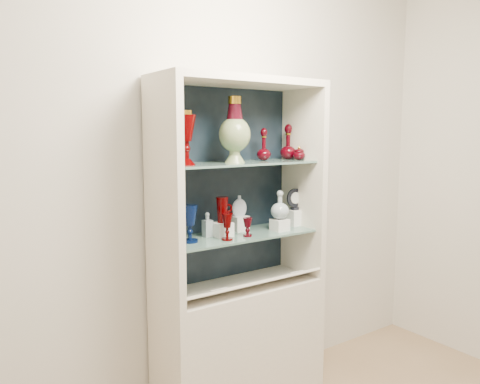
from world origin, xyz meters
TOP-DOWN VIEW (x-y plane):
  - wall_back at (0.00, 1.75)m, footprint 3.50×0.02m
  - cabinet_base at (0.00, 1.53)m, footprint 1.00×0.40m
  - cabinet_back_panel at (0.00, 1.72)m, footprint 0.98×0.02m
  - cabinet_side_left at (-0.48, 1.53)m, footprint 0.04×0.40m
  - cabinet_side_right at (0.48, 1.53)m, footprint 0.04×0.40m
  - cabinet_top_cap at (0.00, 1.53)m, footprint 1.00×0.40m
  - shelf_lower at (0.00, 1.55)m, footprint 0.92×0.34m
  - shelf_upper at (0.00, 1.55)m, footprint 0.92×0.34m
  - label_ledge at (0.00, 1.42)m, footprint 0.92×0.17m
  - label_card_0 at (-0.23, 1.42)m, footprint 0.10×0.06m
  - label_card_1 at (0.32, 1.42)m, footprint 0.10×0.06m
  - pedestal_lamp_left at (-0.44, 1.57)m, footprint 0.12×0.12m
  - pedestal_lamp_right at (-0.35, 1.52)m, footprint 0.13×0.13m
  - enamel_urn at (-0.04, 1.53)m, footprint 0.21×0.21m
  - ruby_decanter_a at (0.21, 1.58)m, footprint 0.09×0.09m
  - ruby_decanter_b at (0.42, 1.60)m, footprint 0.13×0.13m
  - lidded_bowl at (0.43, 1.51)m, footprint 0.08×0.08m
  - cobalt_goblet at (-0.33, 1.54)m, footprint 0.10×0.10m
  - ruby_goblet_tall at (-0.13, 1.46)m, footprint 0.07×0.07m
  - ruby_goblet_small at (0.01, 1.47)m, footprint 0.06×0.06m
  - riser_ruby_pitcher at (-0.11, 1.56)m, footprint 0.10×0.10m
  - ruby_pitcher at (-0.11, 1.56)m, footprint 0.13×0.10m
  - clear_square_bottle at (-0.18, 1.60)m, footprint 0.05×0.05m
  - riser_flat_flask at (0.06, 1.63)m, footprint 0.09×0.09m
  - flat_flask at (0.06, 1.63)m, footprint 0.10×0.06m
  - riser_clear_round_decanter at (0.26, 1.49)m, footprint 0.09×0.09m
  - clear_round_decanter at (0.26, 1.49)m, footprint 0.14×0.14m
  - riser_cameo_medallion at (0.44, 1.55)m, footprint 0.08×0.08m
  - cameo_medallion at (0.44, 1.55)m, footprint 0.12×0.05m

SIDE VIEW (x-z plane):
  - cabinet_base at x=0.00m, z-range 0.00..0.75m
  - label_ledge at x=0.00m, z-range 0.74..0.82m
  - label_card_0 at x=-0.23m, z-range 0.78..0.81m
  - label_card_1 at x=0.32m, z-range 0.78..0.81m
  - shelf_lower at x=0.00m, z-range 1.04..1.05m
  - riser_clear_round_decanter at x=0.26m, z-range 1.05..1.12m
  - riser_ruby_pitcher at x=-0.11m, z-range 1.05..1.13m
  - riser_flat_flask at x=0.06m, z-range 1.05..1.14m
  - riser_cameo_medallion at x=0.44m, z-range 1.05..1.15m
  - ruby_goblet_small at x=0.01m, z-range 1.05..1.16m
  - clear_square_bottle at x=-0.18m, z-range 1.05..1.19m
  - ruby_goblet_tall at x=-0.13m, z-range 1.05..1.20m
  - cobalt_goblet at x=-0.33m, z-range 1.05..1.25m
  - clear_round_decanter at x=0.26m, z-range 1.12..1.29m
  - ruby_pitcher at x=-0.11m, z-range 1.13..1.28m
  - flat_flask at x=0.06m, z-range 1.14..1.27m
  - cameo_medallion at x=0.44m, z-range 1.15..1.29m
  - cabinet_back_panel at x=0.00m, z-range 0.75..1.90m
  - cabinet_side_left at x=-0.48m, z-range 0.75..1.90m
  - cabinet_side_right at x=0.48m, z-range 0.75..1.90m
  - wall_back at x=0.00m, z-range 0.00..2.80m
  - shelf_upper at x=0.00m, z-range 1.46..1.47m
  - lidded_bowl at x=0.43m, z-range 1.47..1.55m
  - ruby_decanter_a at x=0.21m, z-range 1.47..1.69m
  - ruby_decanter_b at x=0.42m, z-range 1.47..1.70m
  - pedestal_lamp_left at x=-0.44m, z-range 1.47..1.71m
  - pedestal_lamp_right at x=-0.35m, z-range 1.47..1.75m
  - enamel_urn at x=-0.04m, z-range 1.47..1.84m
  - cabinet_top_cap at x=0.00m, z-range 1.90..1.94m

